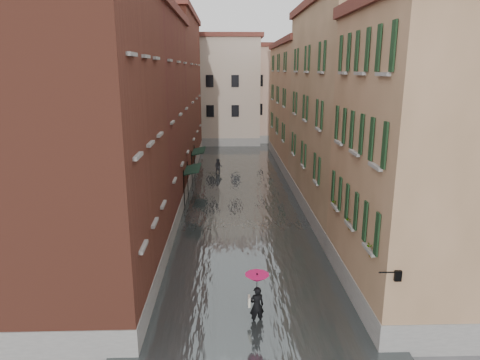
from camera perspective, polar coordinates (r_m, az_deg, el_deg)
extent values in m
plane|color=#575759|center=(20.48, 1.32, -12.56)|extent=(120.00, 120.00, 0.00)
cube|color=#464D4E|center=(32.55, 0.10, -1.94)|extent=(10.00, 60.00, 0.20)
cube|color=brown|center=(17.50, -21.77, 4.20)|extent=(6.00, 8.00, 13.00)
cube|color=#592F1C|center=(28.02, -14.21, 7.79)|extent=(6.00, 14.00, 12.50)
cube|color=brown|center=(42.69, -10.01, 11.19)|extent=(6.00, 16.00, 14.00)
cube|color=#906B4A|center=(18.43, 24.10, 2.07)|extent=(6.00, 8.00, 11.50)
cube|color=tan|center=(28.50, 14.75, 8.37)|extent=(6.00, 14.00, 13.00)
cube|color=#906B4A|center=(43.11, 9.09, 9.59)|extent=(6.00, 16.00, 11.50)
cube|color=#B8A792|center=(56.31, -3.86, 11.62)|extent=(12.00, 9.00, 13.00)
cube|color=tan|center=(58.72, 5.20, 11.22)|extent=(10.00, 9.00, 12.00)
cube|color=black|center=(30.19, -6.34, 1.47)|extent=(1.09, 2.87, 0.31)
cylinder|color=black|center=(29.14, -7.47, -1.38)|extent=(0.06, 0.06, 2.80)
cylinder|color=black|center=(31.89, -6.98, 0.03)|extent=(0.06, 0.06, 2.80)
cube|color=black|center=(36.92, -5.52, 3.89)|extent=(1.09, 3.04, 0.31)
cylinder|color=black|center=(35.71, -6.43, 1.61)|extent=(0.06, 0.06, 2.80)
cylinder|color=black|center=(38.67, -6.08, 2.62)|extent=(0.06, 0.06, 2.80)
cylinder|color=black|center=(14.61, 19.15, -11.55)|extent=(0.60, 0.05, 0.05)
cube|color=black|center=(14.76, 20.23, -11.81)|extent=(0.22, 0.22, 0.35)
cube|color=beige|center=(14.76, 20.23, -11.81)|extent=(0.14, 0.14, 0.24)
cube|color=brown|center=(15.94, 17.43, -8.97)|extent=(0.22, 0.85, 0.18)
imported|color=#265926|center=(15.78, 17.55, -7.57)|extent=(0.59, 0.51, 0.66)
cube|color=brown|center=(18.31, 14.73, -5.68)|extent=(0.22, 0.85, 0.18)
imported|color=#265926|center=(18.17, 14.82, -4.43)|extent=(0.59, 0.51, 0.66)
cube|color=brown|center=(20.51, 12.87, -3.37)|extent=(0.22, 0.85, 0.18)
imported|color=#265926|center=(20.38, 12.93, -2.25)|extent=(0.59, 0.51, 0.66)
imported|color=black|center=(16.63, 2.24, -16.42)|extent=(0.64, 0.49, 1.55)
cube|color=beige|center=(16.56, 1.23, -15.84)|extent=(0.08, 0.30, 0.38)
cylinder|color=black|center=(16.34, 2.26, -14.70)|extent=(0.02, 0.02, 1.00)
cone|color=#D10D53|center=(16.07, 2.29, -12.92)|extent=(0.91, 0.91, 0.28)
imported|color=black|center=(38.93, -2.90, 1.77)|extent=(0.76, 0.61, 1.48)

